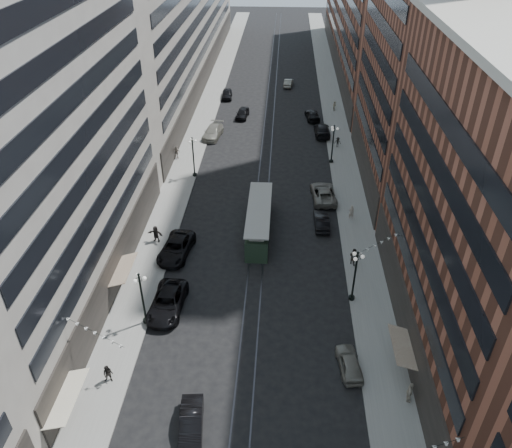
% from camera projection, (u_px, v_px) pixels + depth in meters
% --- Properties ---
extents(ground, '(220.00, 220.00, 0.00)m').
position_uv_depth(ground, '(265.00, 161.00, 70.15)').
color(ground, black).
rests_on(ground, ground).
extents(sidewalk_west, '(4.00, 180.00, 0.15)m').
position_uv_depth(sidewalk_west, '(199.00, 130.00, 78.90)').
color(sidewalk_west, gray).
rests_on(sidewalk_west, ground).
extents(sidewalk_east, '(4.00, 180.00, 0.15)m').
position_uv_depth(sidewalk_east, '(338.00, 134.00, 77.86)').
color(sidewalk_east, gray).
rests_on(sidewalk_east, ground).
extents(rail_west, '(0.12, 180.00, 0.02)m').
position_uv_depth(rail_west, '(264.00, 132.00, 78.45)').
color(rail_west, '#2D2D33').
rests_on(rail_west, ground).
extents(rail_east, '(0.12, 180.00, 0.02)m').
position_uv_depth(rail_east, '(272.00, 132.00, 78.39)').
color(rail_east, '#2D2D33').
rests_on(rail_east, ground).
extents(building_west_mid, '(8.00, 36.00, 28.00)m').
position_uv_depth(building_west_mid, '(46.00, 152.00, 40.78)').
color(building_west_mid, '#ABA597').
rests_on(building_west_mid, ground).
extents(building_west_far, '(8.00, 90.00, 26.00)m').
position_uv_depth(building_west_far, '(184.00, 10.00, 93.45)').
color(building_west_far, '#ABA597').
rests_on(building_west_far, ground).
extents(building_east_mid, '(8.00, 30.00, 24.00)m').
position_uv_depth(building_east_mid, '(483.00, 219.00, 36.16)').
color(building_east_mid, brown).
rests_on(building_east_mid, ground).
extents(building_east_tower, '(8.00, 26.00, 42.00)m').
position_uv_depth(building_east_tower, '(422.00, 9.00, 54.28)').
color(building_east_tower, brown).
rests_on(building_east_tower, ground).
extents(building_east_far, '(8.00, 72.00, 24.00)m').
position_uv_depth(building_east_far, '(360.00, 8.00, 99.86)').
color(building_east_far, brown).
rests_on(building_east_far, ground).
extents(lamppost_sw_far, '(1.03, 1.14, 5.52)m').
position_uv_depth(lamppost_sw_far, '(142.00, 297.00, 42.38)').
color(lamppost_sw_far, black).
rests_on(lamppost_sw_far, sidewalk_west).
extents(lamppost_sw_mid, '(1.03, 1.14, 5.52)m').
position_uv_depth(lamppost_sw_mid, '(193.00, 156.00, 64.72)').
color(lamppost_sw_mid, black).
rests_on(lamppost_sw_mid, sidewalk_west).
extents(lamppost_se_far, '(1.03, 1.14, 5.52)m').
position_uv_depth(lamppost_se_far, '(355.00, 274.00, 44.82)').
color(lamppost_se_far, black).
rests_on(lamppost_se_far, sidewalk_east).
extents(lamppost_se_mid, '(1.03, 1.14, 5.52)m').
position_uv_depth(lamppost_se_mid, '(333.00, 143.00, 67.98)').
color(lamppost_se_mid, black).
rests_on(lamppost_se_mid, sidewalk_east).
extents(streetcar, '(2.53, 11.44, 3.16)m').
position_uv_depth(streetcar, '(259.00, 221.00, 54.92)').
color(streetcar, '#223626').
rests_on(streetcar, ground).
extents(car_2, '(3.08, 6.23, 1.70)m').
position_uv_depth(car_2, '(167.00, 302.00, 45.06)').
color(car_2, black).
rests_on(car_2, ground).
extents(car_4, '(2.15, 4.29, 1.40)m').
position_uv_depth(car_4, '(349.00, 363.00, 39.52)').
color(car_4, slate).
rests_on(car_4, ground).
extents(car_5, '(2.05, 4.65, 1.49)m').
position_uv_depth(car_5, '(191.00, 423.00, 35.03)').
color(car_5, black).
rests_on(car_5, ground).
extents(pedestrian_2, '(0.80, 0.44, 1.63)m').
position_uv_depth(pedestrian_2, '(108.00, 374.00, 38.29)').
color(pedestrian_2, black).
rests_on(pedestrian_2, sidewalk_west).
extents(pedestrian_4, '(0.72, 1.19, 1.89)m').
position_uv_depth(pedestrian_4, '(410.00, 392.00, 36.74)').
color(pedestrian_4, '#AFA591').
rests_on(pedestrian_4, sidewalk_east).
extents(car_7, '(3.54, 6.38, 1.69)m').
position_uv_depth(car_7, '(176.00, 248.00, 51.89)').
color(car_7, black).
rests_on(car_7, ground).
extents(car_8, '(3.14, 6.09, 1.69)m').
position_uv_depth(car_8, '(213.00, 132.00, 76.51)').
color(car_8, gray).
rests_on(car_8, ground).
extents(car_9, '(2.08, 4.62, 1.54)m').
position_uv_depth(car_9, '(227.00, 94.00, 90.73)').
color(car_9, black).
rests_on(car_9, ground).
extents(car_10, '(1.66, 4.49, 1.47)m').
position_uv_depth(car_10, '(322.00, 221.00, 56.28)').
color(car_10, black).
rests_on(car_10, ground).
extents(car_11, '(3.26, 6.23, 1.67)m').
position_uv_depth(car_11, '(323.00, 193.00, 61.19)').
color(car_11, slate).
rests_on(car_11, ground).
extents(car_12, '(2.65, 5.24, 1.46)m').
position_uv_depth(car_12, '(312.00, 115.00, 82.48)').
color(car_12, black).
rests_on(car_12, ground).
extents(car_13, '(2.30, 4.67, 1.53)m').
position_uv_depth(car_13, '(242.00, 113.00, 83.08)').
color(car_13, black).
rests_on(car_13, ground).
extents(car_14, '(2.01, 4.44, 1.41)m').
position_uv_depth(car_14, '(288.00, 83.00, 96.23)').
color(car_14, gray).
rests_on(car_14, ground).
extents(pedestrian_5, '(1.83, 0.96, 1.90)m').
position_uv_depth(pedestrian_5, '(156.00, 234.00, 53.56)').
color(pedestrian_5, black).
rests_on(pedestrian_5, sidewalk_west).
extents(pedestrian_6, '(1.20, 0.75, 1.89)m').
position_uv_depth(pedestrian_6, '(177.00, 152.00, 70.08)').
color(pedestrian_6, gray).
rests_on(pedestrian_6, sidewalk_west).
extents(pedestrian_7, '(0.99, 1.00, 1.86)m').
position_uv_depth(pedestrian_7, '(353.00, 256.00, 50.32)').
color(pedestrian_7, black).
rests_on(pedestrian_7, sidewalk_east).
extents(pedestrian_8, '(0.71, 0.54, 1.74)m').
position_uv_depth(pedestrian_8, '(351.00, 212.00, 57.33)').
color(pedestrian_8, '#9F9384').
rests_on(pedestrian_8, sidewalk_east).
extents(pedestrian_9, '(1.02, 0.54, 1.50)m').
position_uv_depth(pedestrian_9, '(338.00, 142.00, 73.32)').
color(pedestrian_9, black).
rests_on(pedestrian_9, sidewalk_east).
extents(car_extra_0, '(2.45, 5.67, 1.63)m').
position_uv_depth(car_extra_0, '(322.00, 130.00, 77.17)').
color(car_extra_0, black).
rests_on(car_extra_0, ground).
extents(pedestrian_extra_2, '(0.70, 0.87, 1.57)m').
position_uv_depth(pedestrian_extra_2, '(335.00, 106.00, 85.45)').
color(pedestrian_extra_2, beige).
rests_on(pedestrian_extra_2, sidewalk_east).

